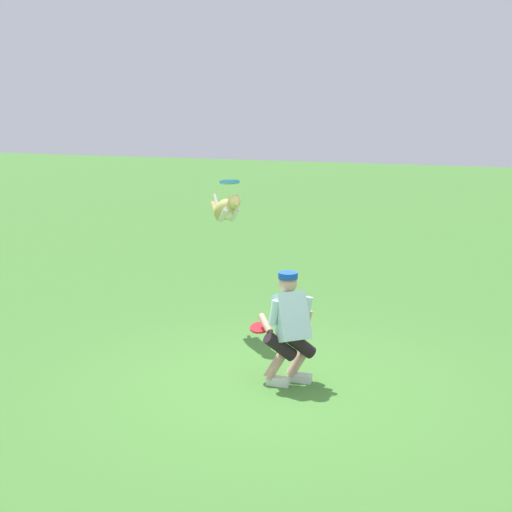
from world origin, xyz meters
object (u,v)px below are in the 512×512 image
object	(u,v)px
person	(290,325)
dog	(226,209)
frisbee_flying	(229,182)
frisbee_held	(260,328)

from	to	relation	value
person	dog	xyz separation A→B (m)	(1.39, -1.53, 1.03)
person	frisbee_flying	distance (m)	2.33
person	frisbee_flying	world-z (taller)	frisbee_flying
frisbee_flying	person	bearing A→B (deg)	133.22
dog	frisbee_flying	xyz separation A→B (m)	(-0.13, 0.18, 0.39)
dog	frisbee_held	xyz separation A→B (m)	(-1.01, 1.46, -1.12)
frisbee_flying	dog	bearing A→B (deg)	-54.86
frisbee_held	person	bearing A→B (deg)	170.29
dog	frisbee_held	distance (m)	2.10
frisbee_held	frisbee_flying	bearing A→B (deg)	-55.39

